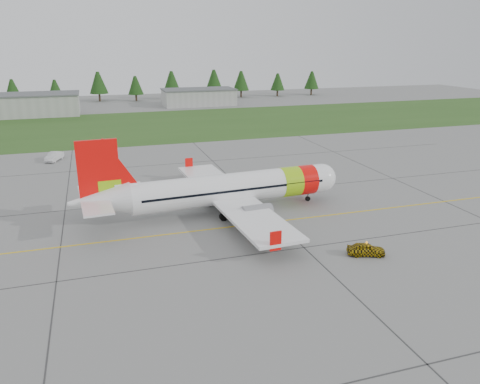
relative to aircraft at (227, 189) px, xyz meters
name	(u,v)px	position (x,y,z in m)	size (l,w,h in m)	color
ground	(214,260)	(-5.15, -13.17, -3.07)	(320.00, 320.00, 0.00)	gray
aircraft	(227,189)	(0.00, 0.00, 0.00)	(35.20, 32.47, 10.66)	white
follow_me_car	(367,238)	(10.18, -16.79, -1.14)	(1.56, 1.32, 3.88)	gold
service_van	(53,148)	(-23.09, 35.81, -0.63)	(1.70, 1.61, 4.88)	silver
grass_strip	(136,126)	(-5.15, 68.83, -3.06)	(320.00, 50.00, 0.03)	#30561E
taxi_guideline	(197,231)	(-5.15, -5.17, -3.06)	(120.00, 0.25, 0.02)	gold
hangar_west	(22,106)	(-35.15, 96.83, -0.07)	(32.00, 14.00, 6.00)	#A8A8A3
hangar_east	(199,97)	(19.85, 104.83, -0.47)	(24.00, 12.00, 5.20)	#A8A8A3
treeline	(120,87)	(-5.15, 124.83, 1.93)	(160.00, 8.00, 10.00)	#1C3F14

